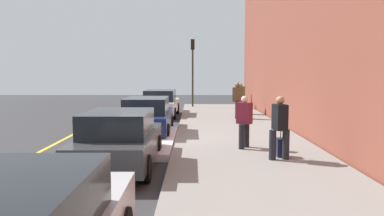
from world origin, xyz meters
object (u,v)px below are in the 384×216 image
object	(u,v)px
parked_car_navy	(147,116)
rolling_suitcase	(280,147)
pedestrian_brown_coat	(237,99)
traffic_light_pole	(193,62)
pedestrian_burgundy_coat	(244,120)
pedestrian_olive_coat	(240,97)
pedestrian_black_coat	(280,126)
parked_car_charcoal	(119,140)
pedestrian_navy_coat	(239,93)
parked_car_white	(161,103)

from	to	relation	value
parked_car_navy	rolling_suitcase	bearing A→B (deg)	-136.91
pedestrian_brown_coat	traffic_light_pole	xyz separation A→B (m)	(6.73, 2.30, 2.11)
pedestrian_brown_coat	pedestrian_burgundy_coat	bearing A→B (deg)	175.05
pedestrian_brown_coat	traffic_light_pole	size ratio (longest dim) A/B	0.40
pedestrian_burgundy_coat	parked_car_navy	bearing A→B (deg)	45.45
pedestrian_olive_coat	pedestrian_black_coat	bearing A→B (deg)	178.37
parked_car_charcoal	parked_car_navy	distance (m)	5.32
pedestrian_brown_coat	pedestrian_black_coat	distance (m)	9.35
pedestrian_navy_coat	rolling_suitcase	xyz separation A→B (m)	(-16.13, 0.72, -0.65)
rolling_suitcase	parked_car_navy	bearing A→B (deg)	43.09
pedestrian_burgundy_coat	traffic_light_pole	distance (m)	14.76
parked_car_charcoal	pedestrian_black_coat	world-z (taller)	pedestrian_black_coat
pedestrian_burgundy_coat	pedestrian_black_coat	size ratio (longest dim) A/B	0.95
pedestrian_burgundy_coat	pedestrian_brown_coat	size ratio (longest dim) A/B	0.89
pedestrian_olive_coat	parked_car_navy	bearing A→B (deg)	145.54
parked_car_charcoal	pedestrian_black_coat	bearing A→B (deg)	-84.85
pedestrian_olive_coat	traffic_light_pole	distance (m)	5.75
parked_car_charcoal	parked_car_navy	xyz separation A→B (m)	(5.32, -0.09, 0.00)
traffic_light_pole	pedestrian_black_coat	bearing A→B (deg)	-171.62
parked_car_white	pedestrian_brown_coat	world-z (taller)	pedestrian_brown_coat
pedestrian_brown_coat	pedestrian_black_coat	xyz separation A→B (m)	(-9.35, -0.07, -0.05)
parked_car_navy	pedestrian_navy_coat	size ratio (longest dim) A/B	2.66
pedestrian_burgundy_coat	traffic_light_pole	world-z (taller)	traffic_light_pole
parked_car_navy	pedestrian_navy_coat	distance (m)	12.60
traffic_light_pole	pedestrian_burgundy_coat	bearing A→B (deg)	-173.60
parked_car_charcoal	rolling_suitcase	distance (m)	4.44
pedestrian_navy_coat	pedestrian_brown_coat	xyz separation A→B (m)	(-7.15, 0.91, 0.06)
pedestrian_olive_coat	pedestrian_burgundy_coat	size ratio (longest dim) A/B	1.10
parked_car_white	parked_car_navy	bearing A→B (deg)	-179.86
pedestrian_brown_coat	traffic_light_pole	bearing A→B (deg)	18.88
parked_car_navy	pedestrian_burgundy_coat	world-z (taller)	pedestrian_burgundy_coat
parked_car_charcoal	pedestrian_burgundy_coat	xyz separation A→B (m)	(1.96, -3.50, 0.26)
pedestrian_navy_coat	pedestrian_black_coat	distance (m)	16.53
pedestrian_olive_coat	parked_car_charcoal	bearing A→B (deg)	158.92
parked_car_navy	pedestrian_brown_coat	bearing A→B (deg)	-42.79
pedestrian_navy_coat	traffic_light_pole	bearing A→B (deg)	97.62
parked_car_white	pedestrian_brown_coat	xyz separation A→B (m)	(-2.09, -4.10, 0.36)
parked_car_navy	pedestrian_olive_coat	size ratio (longest dim) A/B	2.54
parked_car_white	traffic_light_pole	world-z (taller)	traffic_light_pole
parked_car_charcoal	rolling_suitcase	xyz separation A→B (m)	(0.75, -4.36, -0.35)
parked_car_charcoal	pedestrian_brown_coat	world-z (taller)	pedestrian_brown_coat
parked_car_white	pedestrian_brown_coat	bearing A→B (deg)	-117.00
parked_car_white	pedestrian_black_coat	distance (m)	12.18
pedestrian_olive_coat	traffic_light_pole	xyz separation A→B (m)	(4.61, 2.70, 2.13)
pedestrian_navy_coat	rolling_suitcase	world-z (taller)	pedestrian_navy_coat
parked_car_navy	pedestrian_brown_coat	xyz separation A→B (m)	(4.41, -4.09, 0.36)
parked_car_white	pedestrian_black_coat	xyz separation A→B (m)	(-11.44, -4.17, 0.31)
parked_car_navy	pedestrian_burgundy_coat	distance (m)	4.80
pedestrian_black_coat	parked_car_navy	bearing A→B (deg)	40.09
pedestrian_navy_coat	rolling_suitcase	size ratio (longest dim) A/B	1.94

